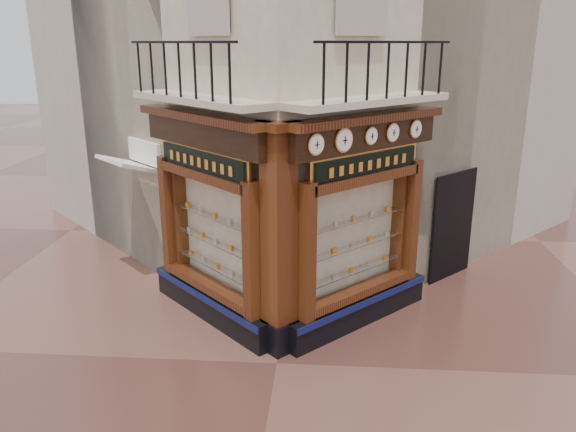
# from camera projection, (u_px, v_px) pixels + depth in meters

# --- Properties ---
(ground) EXTENTS (80.00, 80.00, 0.00)m
(ground) POSITION_uv_depth(u_px,v_px,m) (277.00, 363.00, 9.40)
(ground) COLOR #512D26
(ground) RESTS_ON ground
(main_building) EXTENTS (11.31, 11.31, 12.00)m
(main_building) POSITION_uv_depth(u_px,v_px,m) (299.00, 5.00, 13.49)
(main_building) COLOR beige
(main_building) RESTS_ON ground
(neighbour_left) EXTENTS (11.31, 11.31, 11.00)m
(neighbour_left) POSITION_uv_depth(u_px,v_px,m) (218.00, 30.00, 16.17)
(neighbour_left) COLOR #C0B3A7
(neighbour_left) RESTS_ON ground
(neighbour_right) EXTENTS (11.31, 11.31, 11.00)m
(neighbour_right) POSITION_uv_depth(u_px,v_px,m) (391.00, 29.00, 15.82)
(neighbour_right) COLOR #C0B3A7
(neighbour_right) RESTS_ON ground
(shopfront_left) EXTENTS (2.86, 2.86, 3.98)m
(shopfront_left) POSITION_uv_depth(u_px,v_px,m) (209.00, 221.00, 10.40)
(shopfront_left) COLOR black
(shopfront_left) RESTS_ON ground
(shopfront_right) EXTENTS (2.86, 2.86, 3.98)m
(shopfront_right) POSITION_uv_depth(u_px,v_px,m) (361.00, 224.00, 10.21)
(shopfront_right) COLOR black
(shopfront_right) RESTS_ON ground
(corner_pilaster) EXTENTS (0.85, 0.85, 3.98)m
(corner_pilaster) POSITION_uv_depth(u_px,v_px,m) (279.00, 244.00, 9.30)
(corner_pilaster) COLOR black
(corner_pilaster) RESTS_ON ground
(balcony) EXTENTS (5.94, 2.97, 1.03)m
(balcony) POSITION_uv_depth(u_px,v_px,m) (283.00, 99.00, 9.57)
(balcony) COLOR beige
(balcony) RESTS_ON ground
(clock_a) EXTENTS (0.28, 0.28, 0.35)m
(clock_a) POSITION_uv_depth(u_px,v_px,m) (316.00, 145.00, 8.74)
(clock_a) COLOR #BF853F
(clock_a) RESTS_ON ground
(clock_b) EXTENTS (0.32, 0.32, 0.41)m
(clock_b) POSITION_uv_depth(u_px,v_px,m) (344.00, 140.00, 9.13)
(clock_b) COLOR #BF853F
(clock_b) RESTS_ON ground
(clock_c) EXTENTS (0.26, 0.26, 0.31)m
(clock_c) POSITION_uv_depth(u_px,v_px,m) (371.00, 136.00, 9.55)
(clock_c) COLOR #BF853F
(clock_c) RESTS_ON ground
(clock_d) EXTENTS (0.28, 0.28, 0.34)m
(clock_d) POSITION_uv_depth(u_px,v_px,m) (392.00, 133.00, 9.91)
(clock_d) COLOR #BF853F
(clock_d) RESTS_ON ground
(clock_e) EXTENTS (0.28, 0.28, 0.34)m
(clock_e) POSITION_uv_depth(u_px,v_px,m) (415.00, 129.00, 10.32)
(clock_e) COLOR #BF853F
(clock_e) RESTS_ON ground
(awning) EXTENTS (1.53, 1.53, 0.32)m
(awning) POSITION_uv_depth(u_px,v_px,m) (136.00, 277.00, 12.84)
(awning) COLOR white
(awning) RESTS_ON ground
(signboard_left) EXTENTS (2.03, 2.03, 0.54)m
(signboard_left) POSITION_uv_depth(u_px,v_px,m) (202.00, 162.00, 10.02)
(signboard_left) COLOR gold
(signboard_left) RESTS_ON ground
(signboard_right) EXTENTS (1.98, 1.98, 0.53)m
(signboard_right) POSITION_uv_depth(u_px,v_px,m) (367.00, 164.00, 9.82)
(signboard_right) COLOR gold
(signboard_right) RESTS_ON ground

